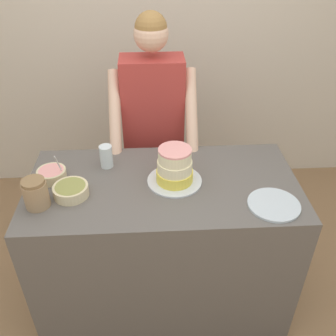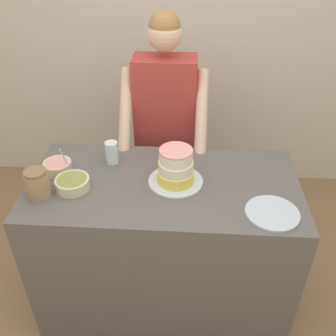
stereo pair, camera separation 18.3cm
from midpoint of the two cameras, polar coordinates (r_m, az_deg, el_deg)
wall_back at (r=3.08m, az=-3.91°, el=19.53°), size 10.00×0.05×2.60m
counter at (r=2.26m, az=-3.06°, el=-11.87°), size 1.41×0.71×0.93m
person_baker at (r=2.41m, az=-4.47°, el=7.39°), size 0.52×0.46×1.65m
cake at (r=1.90m, az=-1.73°, el=-0.04°), size 0.29×0.29×0.20m
frosting_bowl_olive at (r=1.93m, az=-17.25°, el=-3.35°), size 0.17×0.17×0.06m
frosting_bowl_pink at (r=2.07m, az=-19.74°, el=-0.96°), size 0.15×0.15×0.17m
drinking_glass at (r=2.08m, az=-11.90°, el=1.67°), size 0.07×0.07×0.13m
ceramic_plate at (r=1.85m, az=13.11°, el=-5.56°), size 0.25×0.25×0.01m
stoneware_jar at (r=1.90m, az=-22.17°, el=-3.71°), size 0.12×0.12×0.15m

